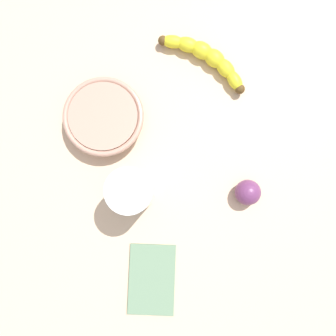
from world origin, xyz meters
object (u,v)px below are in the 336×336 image
object	(u,v)px
smoothie_glass	(132,191)
plum_fruit	(248,192)
banana	(206,57)
ceramic_bowl	(104,118)

from	to	relation	value
smoothie_glass	plum_fruit	world-z (taller)	smoothie_glass
banana	plum_fruit	distance (cm)	29.49
ceramic_bowl	plum_fruit	xyz separation A→B (cm)	(27.11, 18.39, 0.01)
plum_fruit	banana	bearing A→B (deg)	167.53
banana	ceramic_bowl	world-z (taller)	ceramic_bowl
banana	plum_fruit	world-z (taller)	plum_fruit
banana	smoothie_glass	world-z (taller)	smoothie_glass
banana	smoothie_glass	distance (cm)	32.12
smoothie_glass	plum_fruit	xyz separation A→B (cm)	(10.94, 20.03, -3.28)
smoothie_glass	ceramic_bowl	size ratio (longest dim) A/B	0.76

